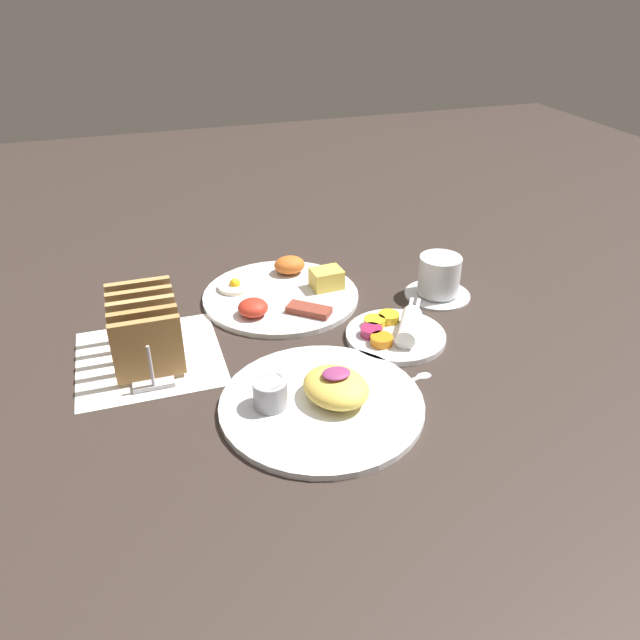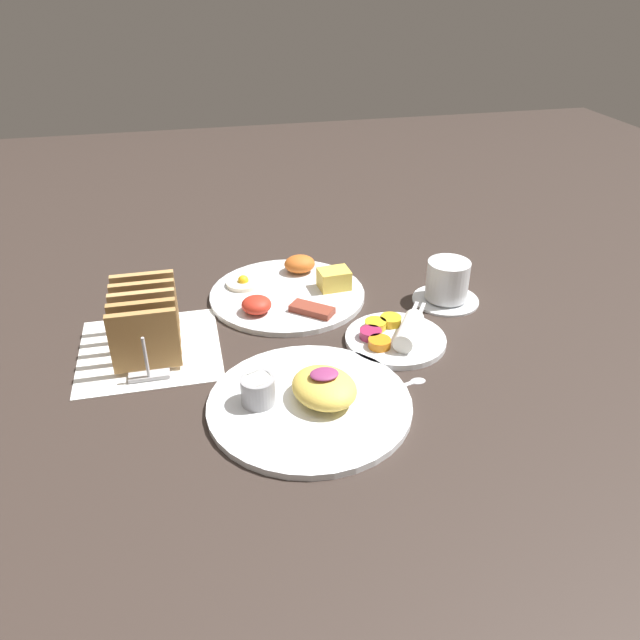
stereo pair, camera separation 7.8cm
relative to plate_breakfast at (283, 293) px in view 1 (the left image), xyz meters
The scene contains 8 objects.
ground_plane 0.18m from the plate_breakfast, 100.20° to the right, with size 3.00×3.00×0.00m, color #332823.
napkin_flat 0.28m from the plate_breakfast, 152.90° to the right, with size 0.22×0.22×0.00m.
plate_breakfast is the anchor object (origin of this frame).
plate_condiments 0.24m from the plate_breakfast, 54.13° to the right, with size 0.16×0.16×0.04m.
plate_foreground 0.33m from the plate_breakfast, 96.13° to the right, with size 0.29×0.29×0.06m.
toast_rack 0.28m from the plate_breakfast, 152.90° to the right, with size 0.10×0.18×0.10m.
coffee_cup 0.29m from the plate_breakfast, 16.59° to the right, with size 0.12×0.12×0.08m.
teaspoon 0.33m from the plate_breakfast, 71.24° to the right, with size 0.13×0.04×0.01m.
Camera 1 is at (-0.22, -0.80, 0.55)m, focal length 35.00 mm.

